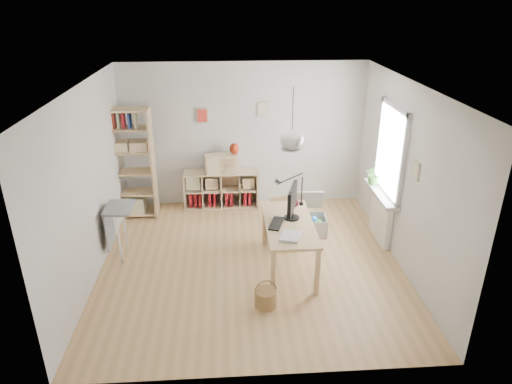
{
  "coord_description": "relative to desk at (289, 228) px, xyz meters",
  "views": [
    {
      "loc": [
        -0.32,
        -5.96,
        3.81
      ],
      "look_at": [
        0.1,
        0.3,
        1.05
      ],
      "focal_mm": 32.0,
      "sensor_mm": 36.0,
      "label": 1
    }
  ],
  "objects": [
    {
      "name": "cube_shelf",
      "position": [
        -1.02,
        2.23,
        -0.36
      ],
      "size": [
        1.4,
        0.38,
        0.72
      ],
      "color": "beige",
      "rests_on": "ground"
    },
    {
      "name": "ground",
      "position": [
        -0.55,
        0.15,
        -0.66
      ],
      "size": [
        4.5,
        4.5,
        0.0
      ],
      "primitive_type": "plane",
      "color": "tan",
      "rests_on": "ground"
    },
    {
      "name": "monitor",
      "position": [
        0.06,
        0.14,
        0.37
      ],
      "size": [
        0.23,
        0.56,
        0.5
      ],
      "rotation": [
        0.0,
        0.0,
        -0.3
      ],
      "color": "black",
      "rests_on": "desk"
    },
    {
      "name": "room_shell",
      "position": [
        -0.0,
        0.0,
        1.34
      ],
      "size": [
        4.5,
        4.5,
        4.5
      ],
      "color": "silver",
      "rests_on": "ground"
    },
    {
      "name": "wicker_basket",
      "position": [
        -0.41,
        -0.91,
        -0.53
      ],
      "size": [
        0.29,
        0.29,
        0.4
      ],
      "rotation": [
        0.0,
        0.0,
        0.18
      ],
      "color": "olive",
      "rests_on": "ground"
    },
    {
      "name": "yarn_ball",
      "position": [
        0.14,
        0.51,
        0.16
      ],
      "size": [
        0.13,
        0.13,
        0.13
      ],
      "primitive_type": "sphere",
      "color": "#47091A",
      "rests_on": "desk"
    },
    {
      "name": "potted_plant",
      "position": [
        1.57,
        1.08,
        0.37
      ],
      "size": [
        0.34,
        0.31,
        0.34
      ],
      "primitive_type": "imported",
      "rotation": [
        0.0,
        0.0,
        -0.17
      ],
      "color": "#346B28",
      "rests_on": "windowsill"
    },
    {
      "name": "keyboard",
      "position": [
        -0.19,
        -0.04,
        0.1
      ],
      "size": [
        0.28,
        0.45,
        0.02
      ],
      "primitive_type": "cube",
      "rotation": [
        0.0,
        0.0,
        -0.31
      ],
      "color": "black",
      "rests_on": "desk"
    },
    {
      "name": "storage_chest",
      "position": [
        0.48,
        1.07,
        -0.44
      ],
      "size": [
        0.65,
        0.73,
        0.66
      ],
      "rotation": [
        0.0,
        0.0,
        -0.05
      ],
      "color": "#B5B5B0",
      "rests_on": "ground"
    },
    {
      "name": "side_table",
      "position": [
        -2.59,
        0.5,
        0.01
      ],
      "size": [
        0.4,
        0.55,
        0.85
      ],
      "color": "gray",
      "rests_on": "ground"
    },
    {
      "name": "windowsill",
      "position": [
        1.59,
        0.75,
        0.17
      ],
      "size": [
        0.22,
        1.2,
        0.06
      ],
      "primitive_type": "cube",
      "color": "silver",
      "rests_on": "radiator"
    },
    {
      "name": "paper_tray",
      "position": [
        -0.04,
        -0.43,
        0.11
      ],
      "size": [
        0.35,
        0.39,
        0.03
      ],
      "primitive_type": "cube",
      "rotation": [
        0.0,
        0.0,
        -0.36
      ],
      "color": "silver",
      "rests_on": "desk"
    },
    {
      "name": "radiator",
      "position": [
        1.64,
        0.75,
        -0.26
      ],
      "size": [
        0.1,
        0.8,
        0.8
      ],
      "primitive_type": "cube",
      "color": "white",
      "rests_on": "ground"
    },
    {
      "name": "drawer_chest",
      "position": [
        -0.99,
        2.19,
        0.23
      ],
      "size": [
        0.64,
        0.39,
        0.34
      ],
      "primitive_type": "cube",
      "rotation": [
        0.0,
        0.0,
        0.21
      ],
      "color": "beige",
      "rests_on": "cube_shelf"
    },
    {
      "name": "window_unit",
      "position": [
        1.68,
        0.75,
        0.89
      ],
      "size": [
        0.07,
        1.16,
        1.46
      ],
      "color": "white",
      "rests_on": "ground"
    },
    {
      "name": "tall_bookshelf",
      "position": [
        -2.59,
        1.95,
        0.43
      ],
      "size": [
        0.8,
        0.38,
        2.0
      ],
      "color": "tan",
      "rests_on": "ground"
    },
    {
      "name": "red_vase",
      "position": [
        -0.74,
        2.19,
        0.51
      ],
      "size": [
        0.17,
        0.17,
        0.21
      ],
      "primitive_type": "ellipsoid",
      "color": "maroon",
      "rests_on": "drawer_chest"
    },
    {
      "name": "desk",
      "position": [
        0.0,
        0.0,
        0.0
      ],
      "size": [
        0.7,
        1.5,
        0.75
      ],
      "color": "tan",
      "rests_on": "ground"
    },
    {
      "name": "task_lamp",
      "position": [
        0.04,
        0.53,
        0.43
      ],
      "size": [
        0.47,
        0.17,
        0.5
      ],
      "color": "black",
      "rests_on": "desk"
    },
    {
      "name": "chair",
      "position": [
        0.0,
        0.63,
        -0.19
      ],
      "size": [
        0.44,
        0.44,
        0.82
      ],
      "rotation": [
        0.0,
        0.0,
        0.1
      ],
      "color": "gray",
      "rests_on": "ground"
    }
  ]
}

